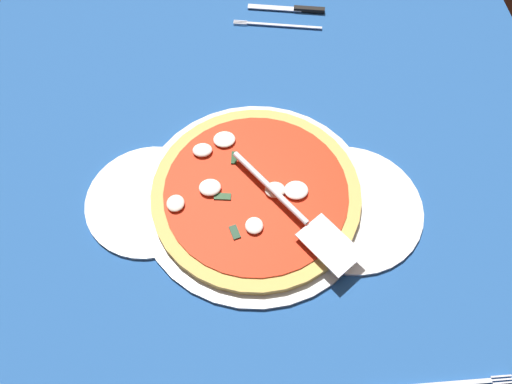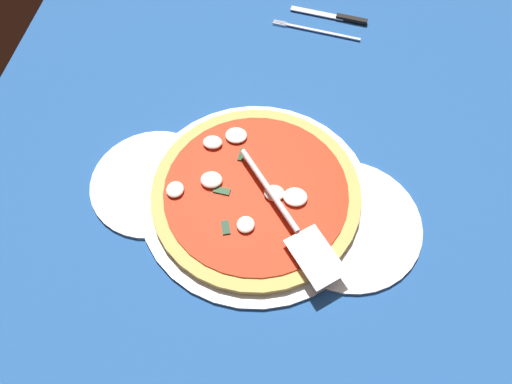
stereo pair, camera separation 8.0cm
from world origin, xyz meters
The scene contains 8 objects.
ground_plane centered at (0.00, 0.00, -0.40)cm, with size 115.38×115.38×0.80cm, color #214D8C.
checker_pattern centered at (0.00, 0.00, 0.05)cm, with size 115.38×115.38×0.10cm.
pizza_pan centered at (2.22, 3.98, 0.61)cm, with size 39.88×39.88×1.01cm, color silver.
dinner_plate_left centered at (-13.62, 7.07, 0.60)cm, with size 24.75×24.75×1.00cm, color white.
dinner_plate_right centered at (20.45, 3.62, 0.60)cm, with size 22.03×22.03×1.00cm, color white.
pizza centered at (2.35, 3.91, 2.01)cm, with size 35.73×35.73×2.97cm.
pizza_server centered at (-4.24, 9.79, 4.42)cm, with size 19.31×23.64×1.00cm.
place_setting_near centered at (-7.17, -41.62, 0.45)cm, with size 22.57×15.41×1.40cm.
Camera 1 is at (4.69, 44.87, 71.42)cm, focal length 33.22 mm.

